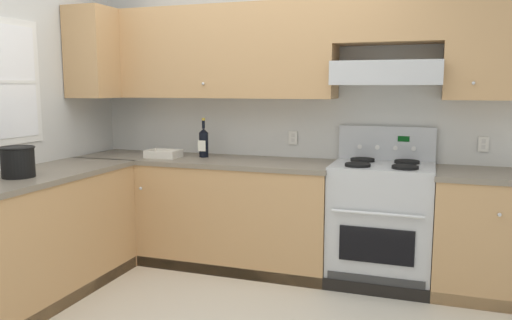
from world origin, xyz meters
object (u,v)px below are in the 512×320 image
(stove, at_px, (381,222))
(wine_bottle, at_px, (204,142))
(bucket, at_px, (17,161))
(bowl, at_px, (164,155))

(stove, relative_size, wine_bottle, 3.54)
(wine_bottle, distance_m, bucket, 1.53)
(stove, relative_size, bucket, 5.27)
(stove, relative_size, bowl, 4.28)
(bowl, bearing_deg, stove, 2.15)
(bowl, distance_m, bucket, 1.27)
(wine_bottle, relative_size, bucket, 1.49)
(stove, bearing_deg, bowl, -177.85)
(wine_bottle, height_order, bowl, wine_bottle)
(wine_bottle, height_order, bucket, wine_bottle)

